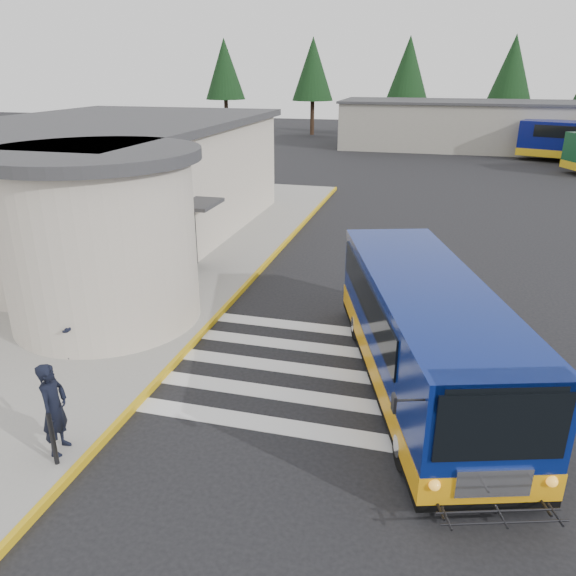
% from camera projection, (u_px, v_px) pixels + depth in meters
% --- Properties ---
extents(ground, '(140.00, 140.00, 0.00)m').
position_uv_depth(ground, '(345.00, 359.00, 14.28)').
color(ground, black).
rests_on(ground, ground).
extents(sidewalk, '(10.00, 34.00, 0.15)m').
position_uv_depth(sidewalk, '(114.00, 273.00, 19.99)').
color(sidewalk, gray).
rests_on(sidewalk, ground).
extents(curb_strip, '(0.12, 34.00, 0.16)m').
position_uv_depth(curb_strip, '(245.00, 286.00, 18.81)').
color(curb_strip, gold).
rests_on(curb_strip, ground).
extents(station_building, '(12.70, 18.70, 4.80)m').
position_uv_depth(station_building, '(104.00, 186.00, 22.13)').
color(station_building, '#B5AA99').
rests_on(station_building, ground).
extents(crosswalk, '(8.00, 5.35, 0.01)m').
position_uv_depth(crosswalk, '(319.00, 372.00, 13.67)').
color(crosswalk, silver).
rests_on(crosswalk, ground).
extents(depot_building, '(26.40, 8.40, 4.20)m').
position_uv_depth(depot_building, '(490.00, 126.00, 49.86)').
color(depot_building, gray).
rests_on(depot_building, ground).
extents(tree_line, '(58.40, 4.40, 10.00)m').
position_uv_depth(tree_line, '(494.00, 69.00, 55.28)').
color(tree_line, black).
rests_on(tree_line, ground).
extents(transit_bus, '(5.26, 9.44, 2.59)m').
position_uv_depth(transit_bus, '(424.00, 338.00, 12.63)').
color(transit_bus, navy).
rests_on(transit_bus, ground).
extents(pedestrian_a, '(0.53, 0.72, 1.84)m').
position_uv_depth(pedestrian_a, '(54.00, 408.00, 10.32)').
color(pedestrian_a, black).
rests_on(pedestrian_a, sidewalk).
extents(pedestrian_b, '(0.86, 0.94, 1.57)m').
position_uv_depth(pedestrian_b, '(68.00, 328.00, 13.85)').
color(pedestrian_b, black).
rests_on(pedestrian_b, sidewalk).
extents(bollard, '(0.09, 0.09, 1.06)m').
position_uv_depth(bollard, '(53.00, 439.00, 10.09)').
color(bollard, black).
rests_on(bollard, sidewalk).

